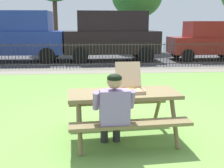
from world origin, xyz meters
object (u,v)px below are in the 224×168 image
Objects in this scene: adult_at_table at (113,109)px; picnic_table_foreground at (123,102)px; parked_car_left at (17,35)px; parked_car_right at (207,40)px; pizza_slice_on_table at (105,92)px; pizza_box_open at (130,86)px; parked_car_center at (112,35)px.

picnic_table_foreground is at bearing 68.39° from adult_at_table.
parked_car_left is 9.73m from parked_car_right.
pizza_slice_on_table is 11.28m from parked_car_right.
parked_car_left reaches higher than pizza_box_open.
parked_car_right is (5.83, 9.65, 0.23)m from pizza_slice_on_table.
parked_car_center is at bearing 85.23° from pizza_slice_on_table.
pizza_slice_on_table is at bearing -172.77° from pizza_box_open.
adult_at_table is (0.10, -0.55, -0.12)m from pizza_slice_on_table.
parked_car_left reaches higher than adult_at_table.
parked_car_right is at bearing 60.61° from pizza_box_open.
parked_car_right is at bearing 58.89° from pizza_slice_on_table.
parked_car_center reaches higher than parked_car_right.
adult_at_table is at bearing -68.57° from parked_car_left.
parked_car_right is at bearing -0.00° from parked_car_center.
parked_car_right is at bearing 60.34° from picnic_table_foreground.
parked_car_center is (0.70, 10.21, 0.65)m from adult_at_table.
pizza_box_open is at bearing -119.39° from parked_car_right.
pizza_box_open is 0.11× the size of parked_car_center.
pizza_slice_on_table is 0.06× the size of parked_car_left.
pizza_slice_on_table is at bearing 100.41° from adult_at_table.
adult_at_table is 10.25m from parked_car_center.
picnic_table_foreground is 0.30m from pizza_box_open.
adult_at_table is at bearing -119.28° from parked_car_right.
pizza_box_open is 1.80× the size of pizza_slice_on_table.
parked_car_center reaches higher than pizza_box_open.
picnic_table_foreground is at bearing -141.69° from pizza_box_open.
parked_car_right is (5.02, -0.00, -0.29)m from parked_car_center.
parked_car_center is 5.03m from parked_car_right.
picnic_table_foreground is 10.59m from parked_car_left.
pizza_box_open is at bearing 7.23° from pizza_slice_on_table.
picnic_table_foreground is 0.40× the size of parked_car_center.
picnic_table_foreground is at bearing -92.94° from parked_car_center.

